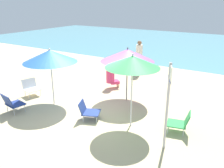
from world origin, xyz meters
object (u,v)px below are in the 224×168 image
person_a (139,57)px  beach_chair_b (88,110)px  umbrella_green (132,62)px  umbrella_blue (50,56)px  beach_chair_c (12,103)px  beach_chair_a (181,122)px  warning_sign (168,95)px  person_b (111,77)px  umbrella_purple (127,55)px  beach_chair_d (31,87)px

person_a → beach_chair_b: bearing=-173.5°
umbrella_green → beach_chair_b: (-1.31, -0.35, -1.63)m
umbrella_blue → beach_chair_c: (-0.62, -1.24, -1.38)m
beach_chair_a → person_a: bearing=-65.0°
beach_chair_a → warning_sign: (-0.14, -0.92, 1.10)m
beach_chair_c → person_b: size_ratio=0.68×
umbrella_purple → beach_chair_b: bearing=-98.5°
umbrella_blue → person_b: umbrella_blue is taller
beach_chair_a → umbrella_blue: bearing=-6.7°
umbrella_purple → beach_chair_d: umbrella_purple is taller
beach_chair_a → beach_chair_c: bearing=6.0°
umbrella_blue → beach_chair_d: size_ratio=2.93×
beach_chair_b → person_a: 5.30m
umbrella_purple → person_a: size_ratio=1.18×
umbrella_blue → umbrella_green: (3.05, 0.07, 0.19)m
umbrella_green → beach_chair_b: umbrella_green is taller
person_a → warning_sign: 6.36m
beach_chair_c → warning_sign: size_ratio=0.31×
person_b → beach_chair_c: bearing=-162.5°
beach_chair_c → person_b: person_b is taller
beach_chair_a → warning_sign: 1.44m
beach_chair_a → warning_sign: size_ratio=0.32×
umbrella_blue → beach_chair_b: 2.27m
beach_chair_b → person_a: person_a is taller
beach_chair_a → umbrella_green: bearing=3.2°
umbrella_blue → beach_chair_b: umbrella_blue is taller
umbrella_green → beach_chair_a: 2.14m
beach_chair_b → beach_chair_c: beach_chair_c is taller
beach_chair_d → person_a: 5.35m
umbrella_purple → beach_chair_b: size_ratio=2.62×
person_a → person_b: (-0.06, -2.49, -0.34)m
umbrella_green → beach_chair_b: 2.12m
person_a → beach_chair_d: bearing=152.5°
beach_chair_c → person_a: person_a is taller
umbrella_green → warning_sign: bearing=-23.6°
beach_chair_a → person_b: size_ratio=0.70×
beach_chair_c → person_a: bearing=-5.5°
beach_chair_a → beach_chair_c: 5.30m
beach_chair_a → person_b: bearing=-42.2°
umbrella_green → person_a: (-2.09, 4.86, -1.09)m
umbrella_green → beach_chair_c: size_ratio=3.20×
umbrella_blue → person_b: bearing=70.0°
umbrella_purple → person_a: umbrella_purple is taller
umbrella_purple → warning_sign: size_ratio=0.90×
person_b → umbrella_purple: bearing=-83.8°
umbrella_green → warning_sign: warning_sign is taller
beach_chair_c → beach_chair_b: bearing=-59.1°
umbrella_purple → beach_chair_a: umbrella_purple is taller
beach_chair_d → person_a: bearing=79.1°
umbrella_green → beach_chair_a: umbrella_green is taller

